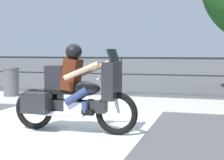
% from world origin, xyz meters
% --- Properties ---
extents(ground_plane, '(120.00, 120.00, 0.00)m').
position_xyz_m(ground_plane, '(0.00, 0.00, 0.00)').
color(ground_plane, '#4C4C4F').
extents(sidewalk_band, '(44.00, 2.40, 0.01)m').
position_xyz_m(sidewalk_band, '(0.00, 3.40, 0.01)').
color(sidewalk_band, '#B7B2A8').
rests_on(sidewalk_band, ground).
extents(crosswalk_band, '(3.79, 6.00, 0.01)m').
position_xyz_m(crosswalk_band, '(-0.13, -0.20, 0.00)').
color(crosswalk_band, silver).
rests_on(crosswalk_band, ground).
extents(fence_railing, '(36.00, 0.05, 1.24)m').
position_xyz_m(fence_railing, '(0.00, 4.96, 0.98)').
color(fence_railing, black).
rests_on(fence_railing, ground).
extents(motorcycle, '(2.32, 0.76, 1.57)m').
position_xyz_m(motorcycle, '(0.52, -0.28, 0.70)').
color(motorcycle, black).
rests_on(motorcycle, ground).
extents(trash_bin, '(0.50, 0.50, 0.92)m').
position_xyz_m(trash_bin, '(-3.25, 3.62, 0.46)').
color(trash_bin, '#515156').
rests_on(trash_bin, ground).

